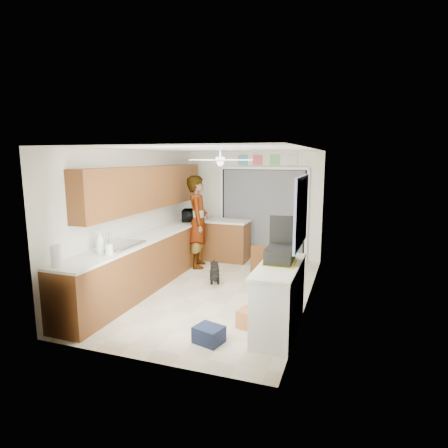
% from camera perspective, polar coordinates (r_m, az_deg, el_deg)
% --- Properties ---
extents(floor, '(5.00, 5.00, 0.00)m').
position_cam_1_polar(floor, '(6.84, -1.11, -10.09)').
color(floor, beige).
rests_on(floor, ground).
extents(ceiling, '(5.00, 5.00, 0.00)m').
position_cam_1_polar(ceiling, '(6.42, -1.19, 11.34)').
color(ceiling, white).
rests_on(ceiling, ground).
extents(wall_back, '(3.20, 0.00, 3.20)m').
position_cam_1_polar(wall_back, '(8.88, 4.44, 2.89)').
color(wall_back, white).
rests_on(wall_back, ground).
extents(wall_front, '(3.20, 0.00, 3.20)m').
position_cam_1_polar(wall_front, '(4.31, -12.76, -5.11)').
color(wall_front, white).
rests_on(wall_front, ground).
extents(wall_left, '(0.00, 5.00, 5.00)m').
position_cam_1_polar(wall_left, '(7.22, -13.15, 0.98)').
color(wall_left, white).
rests_on(wall_left, ground).
extents(wall_right, '(0.00, 5.00, 5.00)m').
position_cam_1_polar(wall_right, '(6.16, 12.97, -0.56)').
color(wall_right, white).
rests_on(wall_right, ground).
extents(left_base_cabinets, '(0.60, 4.80, 0.90)m').
position_cam_1_polar(left_base_cabinets, '(7.23, -10.88, -5.40)').
color(left_base_cabinets, brown).
rests_on(left_base_cabinets, floor).
extents(left_countertop, '(0.62, 4.80, 0.04)m').
position_cam_1_polar(left_countertop, '(7.12, -10.93, -1.76)').
color(left_countertop, white).
rests_on(left_countertop, left_base_cabinets).
extents(upper_cabinets, '(0.32, 4.00, 0.80)m').
position_cam_1_polar(upper_cabinets, '(7.24, -11.41, 5.46)').
color(upper_cabinets, brown).
rests_on(upper_cabinets, wall_left).
extents(sink_basin, '(0.50, 0.76, 0.06)m').
position_cam_1_polar(sink_basin, '(6.29, -15.49, -3.20)').
color(sink_basin, silver).
rests_on(sink_basin, left_countertop).
extents(faucet, '(0.03, 0.03, 0.22)m').
position_cam_1_polar(faucet, '(6.38, -16.94, -2.21)').
color(faucet, silver).
rests_on(faucet, left_countertop).
extents(peninsula_base, '(1.00, 0.60, 0.90)m').
position_cam_1_polar(peninsula_base, '(8.69, 0.34, -2.60)').
color(peninsula_base, brown).
rests_on(peninsula_base, floor).
extents(peninsula_top, '(1.04, 0.64, 0.04)m').
position_cam_1_polar(peninsula_top, '(8.59, 0.34, 0.46)').
color(peninsula_top, white).
rests_on(peninsula_top, peninsula_base).
extents(back_opening_recess, '(2.00, 0.06, 2.10)m').
position_cam_1_polar(back_opening_recess, '(8.82, 5.95, 1.51)').
color(back_opening_recess, black).
rests_on(back_opening_recess, wall_back).
extents(curtain_panel, '(1.90, 0.03, 2.05)m').
position_cam_1_polar(curtain_panel, '(8.78, 5.89, 1.47)').
color(curtain_panel, slate).
rests_on(curtain_panel, wall_back).
extents(door_trim_left, '(0.06, 0.04, 2.10)m').
position_cam_1_polar(door_trim_left, '(9.07, -0.38, 1.80)').
color(door_trim_left, white).
rests_on(door_trim_left, wall_back).
extents(door_trim_right, '(0.06, 0.04, 2.10)m').
position_cam_1_polar(door_trim_right, '(8.62, 12.52, 1.12)').
color(door_trim_right, white).
rests_on(door_trim_right, wall_back).
extents(door_trim_head, '(2.10, 0.04, 0.06)m').
position_cam_1_polar(door_trim_head, '(8.69, 6.03, 8.47)').
color(door_trim_head, white).
rests_on(door_trim_head, wall_back).
extents(header_frame_1, '(0.22, 0.02, 0.22)m').
position_cam_1_polar(header_frame_1, '(8.84, 2.90, 9.70)').
color(header_frame_1, '#4A96C6').
rests_on(header_frame_1, wall_back).
extents(header_frame_2, '(0.22, 0.02, 0.22)m').
position_cam_1_polar(header_frame_2, '(8.75, 5.13, 9.67)').
color(header_frame_2, '#D24F51').
rests_on(header_frame_2, wall_back).
extents(header_frame_3, '(0.22, 0.02, 0.22)m').
position_cam_1_polar(header_frame_3, '(8.66, 7.73, 9.62)').
color(header_frame_3, '#63AE65').
rests_on(header_frame_3, wall_back).
extents(header_frame_4, '(0.22, 0.02, 0.22)m').
position_cam_1_polar(header_frame_4, '(8.59, 10.38, 9.54)').
color(header_frame_4, silver).
rests_on(header_frame_4, wall_back).
extents(route66_sign, '(0.22, 0.02, 0.26)m').
position_cam_1_polar(route66_sign, '(9.07, -1.41, 9.72)').
color(route66_sign, silver).
rests_on(route66_sign, wall_back).
extents(right_counter_base, '(0.50, 1.40, 0.90)m').
position_cam_1_polar(right_counter_base, '(5.26, 8.39, -11.32)').
color(right_counter_base, white).
rests_on(right_counter_base, floor).
extents(right_counter_top, '(0.54, 1.44, 0.04)m').
position_cam_1_polar(right_counter_top, '(5.11, 8.41, -6.40)').
color(right_counter_top, white).
rests_on(right_counter_top, right_counter_base).
extents(abstract_painting, '(0.03, 1.15, 0.95)m').
position_cam_1_polar(abstract_painting, '(5.11, 11.69, 1.89)').
color(abstract_painting, '#FB5CC9').
rests_on(abstract_painting, wall_right).
extents(ceiling_fan, '(1.14, 1.14, 0.24)m').
position_cam_1_polar(ceiling_fan, '(6.61, -0.58, 9.75)').
color(ceiling_fan, white).
rests_on(ceiling_fan, ceiling).
extents(microwave, '(0.44, 0.55, 0.26)m').
position_cam_1_polar(microwave, '(8.48, -5.17, 1.32)').
color(microwave, black).
rests_on(microwave, left_countertop).
extents(soap_bottle, '(0.14, 0.14, 0.34)m').
position_cam_1_polar(soap_bottle, '(5.93, -18.40, -2.59)').
color(soap_bottle, silver).
rests_on(soap_bottle, left_countertop).
extents(jar_a, '(0.12, 0.12, 0.16)m').
position_cam_1_polar(jar_a, '(5.80, -17.12, -3.72)').
color(jar_a, silver).
rests_on(jar_a, left_countertop).
extents(paper_towel_roll, '(0.14, 0.14, 0.29)m').
position_cam_1_polar(paper_towel_roll, '(5.40, -24.24, -4.50)').
color(paper_towel_roll, white).
rests_on(paper_towel_roll, left_countertop).
extents(suitcase, '(0.37, 0.49, 0.21)m').
position_cam_1_polar(suitcase, '(5.21, 8.51, -4.67)').
color(suitcase, black).
rests_on(suitcase, right_counter_top).
extents(suitcase_rim, '(0.44, 0.58, 0.02)m').
position_cam_1_polar(suitcase_rim, '(5.24, 8.48, -5.83)').
color(suitcase_rim, yellow).
rests_on(suitcase_rim, suitcase).
extents(suitcase_lid, '(0.42, 0.03, 0.50)m').
position_cam_1_polar(suitcase_lid, '(5.43, 9.15, -1.37)').
color(suitcase_lid, black).
rests_on(suitcase_lid, suitcase).
extents(cardboard_box, '(0.46, 0.38, 0.25)m').
position_cam_1_polar(cardboard_box, '(5.43, 4.49, -14.26)').
color(cardboard_box, '#A56034').
rests_on(cardboard_box, floor).
extents(navy_crate, '(0.42, 0.38, 0.22)m').
position_cam_1_polar(navy_crate, '(5.04, -2.32, -16.48)').
color(navy_crate, '#161D37').
rests_on(navy_crate, floor).
extents(cabinet_door_panel, '(0.45, 0.28, 0.62)m').
position_cam_1_polar(cabinet_door_panel, '(7.66, 5.65, -5.44)').
color(cabinet_door_panel, brown).
rests_on(cabinet_door_panel, floor).
extents(man, '(0.68, 0.84, 1.99)m').
position_cam_1_polar(man, '(8.07, -3.97, 0.33)').
color(man, white).
rests_on(man, floor).
extents(dog, '(0.40, 0.56, 0.40)m').
position_cam_1_polar(dog, '(7.21, -1.46, -7.33)').
color(dog, black).
rests_on(dog, floor).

